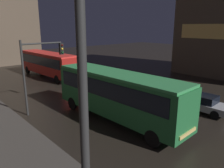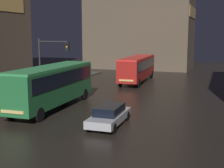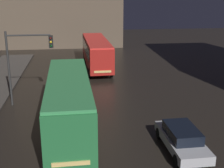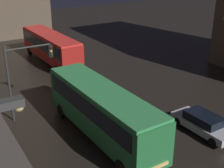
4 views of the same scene
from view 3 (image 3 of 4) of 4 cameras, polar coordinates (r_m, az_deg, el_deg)
name	(u,v)px [view 3 (image 3 of 4)]	position (r m, az deg, el deg)	size (l,w,h in m)	color
bus_near	(69,99)	(18.84, -7.91, -2.78)	(2.74, 10.75, 3.43)	#236B38
bus_far	(96,50)	(34.53, -2.86, 6.15)	(2.74, 10.93, 3.18)	#AD1E19
car_taxi	(182,138)	(17.48, 12.63, -9.67)	(1.88, 4.55, 1.35)	#B7B7BC
traffic_light_main	(25,55)	(23.63, -15.64, 5.05)	(3.38, 0.35, 5.56)	#2D2D2D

